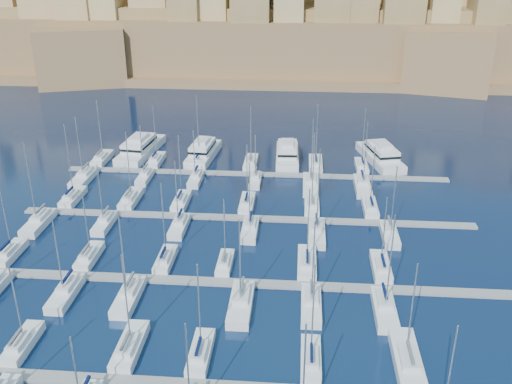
# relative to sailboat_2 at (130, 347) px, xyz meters

# --- Properties ---
(ground) EXTENTS (600.00, 600.00, 0.00)m
(ground) POSITION_rel_sailboat_2_xyz_m (10.75, 28.46, -0.75)
(ground) COLOR #020B31
(ground) RESTS_ON ground
(pontoon_mid_near) EXTENTS (84.00, 2.00, 0.40)m
(pontoon_mid_near) POSITION_rel_sailboat_2_xyz_m (10.75, 16.46, -0.55)
(pontoon_mid_near) COLOR slate
(pontoon_mid_near) RESTS_ON ground
(pontoon_mid_far) EXTENTS (84.00, 2.00, 0.40)m
(pontoon_mid_far) POSITION_rel_sailboat_2_xyz_m (10.75, 38.46, -0.55)
(pontoon_mid_far) COLOR slate
(pontoon_mid_far) RESTS_ON ground
(pontoon_far) EXTENTS (84.00, 2.00, 0.40)m
(pontoon_far) POSITION_rel_sailboat_2_xyz_m (10.75, 60.46, -0.55)
(pontoon_far) COLOR slate
(pontoon_far) RESTS_ON ground
(sailboat_1) EXTENTS (2.47, 8.23, 12.12)m
(sailboat_1) POSITION_rel_sailboat_2_xyz_m (-13.71, -0.53, -0.03)
(sailboat_1) COLOR silver
(sailboat_1) RESTS_ON ground
(sailboat_2) EXTENTS (2.80, 9.32, 13.99)m
(sailboat_2) POSITION_rel_sailboat_2_xyz_m (0.00, 0.00, 0.00)
(sailboat_2) COLOR silver
(sailboat_2) RESTS_ON ground
(sailboat_3) EXTENTS (2.51, 8.36, 13.41)m
(sailboat_3) POSITION_rel_sailboat_2_xyz_m (9.04, -0.47, -0.01)
(sailboat_3) COLOR silver
(sailboat_3) RESTS_ON ground
(sailboat_4) EXTENTS (2.45, 8.16, 14.04)m
(sailboat_4) POSITION_rel_sailboat_2_xyz_m (22.60, -0.57, -0.01)
(sailboat_4) COLOR silver
(sailboat_4) RESTS_ON ground
(sailboat_5) EXTENTS (3.12, 10.39, 14.06)m
(sailboat_5) POSITION_rel_sailboat_2_xyz_m (34.23, 0.53, 0.01)
(sailboat_5) COLOR silver
(sailboat_5) RESTS_ON ground
(sailboat_12) EXTENTS (2.49, 8.30, 13.58)m
(sailboat_12) POSITION_rel_sailboat_2_xyz_m (-26.09, 21.50, -0.01)
(sailboat_12) COLOR silver
(sailboat_12) RESTS_ON ground
(sailboat_13) EXTENTS (2.49, 8.30, 12.25)m
(sailboat_13) POSITION_rel_sailboat_2_xyz_m (-12.87, 21.50, -0.02)
(sailboat_13) COLOR silver
(sailboat_13) RESTS_ON ground
(sailboat_14) EXTENTS (2.44, 8.14, 14.09)m
(sailboat_14) POSITION_rel_sailboat_2_xyz_m (-0.37, 21.42, -0.00)
(sailboat_14) COLOR silver
(sailboat_14) RESTS_ON ground
(sailboat_15) EXTENTS (2.23, 7.43, 11.96)m
(sailboat_15) POSITION_rel_sailboat_2_xyz_m (9.25, 21.07, -0.03)
(sailboat_15) COLOR silver
(sailboat_15) RESTS_ON ground
(sailboat_16) EXTENTS (2.90, 9.68, 13.60)m
(sailboat_16) POSITION_rel_sailboat_2_xyz_m (22.15, 22.18, 0.00)
(sailboat_16) COLOR silver
(sailboat_16) RESTS_ON ground
(sailboat_17) EXTENTS (2.70, 9.01, 12.74)m
(sailboat_17) POSITION_rel_sailboat_2_xyz_m (33.68, 21.85, -0.01)
(sailboat_17) COLOR silver
(sailboat_17) RESTS_ON ground
(sailboat_19) EXTENTS (2.73, 9.10, 13.34)m
(sailboat_19) POSITION_rel_sailboat_2_xyz_m (-12.63, 11.02, -0.01)
(sailboat_19) COLOR silver
(sailboat_19) RESTS_ON ground
(sailboat_20) EXTENTS (2.82, 9.40, 14.90)m
(sailboat_20) POSITION_rel_sailboat_2_xyz_m (-3.30, 10.87, 0.01)
(sailboat_20) COLOR silver
(sailboat_20) RESTS_ON ground
(sailboat_21) EXTENTS (3.11, 10.37, 14.52)m
(sailboat_21) POSITION_rel_sailboat_2_xyz_m (12.92, 10.40, 0.02)
(sailboat_21) COLOR silver
(sailboat_21) RESTS_ON ground
(sailboat_22) EXTENTS (2.78, 9.27, 14.31)m
(sailboat_22) POSITION_rel_sailboat_2_xyz_m (22.72, 10.94, 0.00)
(sailboat_22) COLOR silver
(sailboat_22) RESTS_ON ground
(sailboat_23) EXTENTS (2.89, 9.65, 15.73)m
(sailboat_23) POSITION_rel_sailboat_2_xyz_m (32.82, 10.75, 0.02)
(sailboat_23) COLOR silver
(sailboat_23) RESTS_ON ground
(sailboat_24) EXTENTS (2.71, 9.04, 15.94)m
(sailboat_24) POSITION_rel_sailboat_2_xyz_m (-24.20, 43.87, 0.02)
(sailboat_24) COLOR silver
(sailboat_24) RESTS_ON ground
(sailboat_25) EXTENTS (2.82, 9.39, 14.61)m
(sailboat_25) POSITION_rel_sailboat_2_xyz_m (-12.49, 44.03, 0.01)
(sailboat_25) COLOR silver
(sailboat_25) RESTS_ON ground
(sailboat_26) EXTENTS (2.63, 8.78, 14.49)m
(sailboat_26) POSITION_rel_sailboat_2_xyz_m (-2.34, 43.74, 0.00)
(sailboat_26) COLOR silver
(sailboat_26) RESTS_ON ground
(sailboat_27) EXTENTS (2.64, 8.81, 12.87)m
(sailboat_27) POSITION_rel_sailboat_2_xyz_m (10.59, 43.75, -0.01)
(sailboat_27) COLOR silver
(sailboat_27) RESTS_ON ground
(sailboat_28) EXTENTS (2.77, 9.23, 15.47)m
(sailboat_28) POSITION_rel_sailboat_2_xyz_m (23.13, 43.96, 0.01)
(sailboat_28) COLOR silver
(sailboat_28) RESTS_ON ground
(sailboat_29) EXTENTS (2.62, 8.72, 13.26)m
(sailboat_29) POSITION_rel_sailboat_2_xyz_m (34.22, 43.71, -0.01)
(sailboat_29) COLOR silver
(sailboat_29) RESTS_ON ground
(sailboat_30) EXTENTS (2.97, 9.91, 16.54)m
(sailboat_30) POSITION_rel_sailboat_2_xyz_m (-26.23, 32.62, 0.03)
(sailboat_30) COLOR silver
(sailboat_30) RESTS_ON ground
(sailboat_31) EXTENTS (2.50, 8.33, 12.49)m
(sailboat_31) POSITION_rel_sailboat_2_xyz_m (-14.23, 33.40, -0.02)
(sailboat_31) COLOR silver
(sailboat_31) RESTS_ON ground
(sailboat_32) EXTENTS (2.58, 8.59, 13.64)m
(sailboat_32) POSITION_rel_sailboat_2_xyz_m (-0.57, 33.27, -0.01)
(sailboat_32) COLOR silver
(sailboat_32) RESTS_ON ground
(sailboat_33) EXTENTS (2.70, 9.02, 13.84)m
(sailboat_33) POSITION_rel_sailboat_2_xyz_m (12.15, 33.06, -0.00)
(sailboat_33) COLOR silver
(sailboat_33) RESTS_ON ground
(sailboat_34) EXTENTS (2.99, 9.95, 16.69)m
(sailboat_34) POSITION_rel_sailboat_2_xyz_m (23.80, 32.60, 0.03)
(sailboat_34) COLOR silver
(sailboat_34) RESTS_ON ground
(sailboat_35) EXTENTS (2.66, 8.86, 13.91)m
(sailboat_35) POSITION_rel_sailboat_2_xyz_m (36.48, 33.14, -0.00)
(sailboat_35) COLOR silver
(sailboat_35) RESTS_ON ground
(sailboat_36) EXTENTS (2.81, 9.36, 14.84)m
(sailboat_36) POSITION_rel_sailboat_2_xyz_m (-25.67, 66.02, 0.01)
(sailboat_36) COLOR silver
(sailboat_36) RESTS_ON ground
(sailboat_37) EXTENTS (2.71, 9.04, 13.73)m
(sailboat_37) POSITION_rel_sailboat_2_xyz_m (-12.73, 65.86, -0.00)
(sailboat_37) COLOR silver
(sailboat_37) RESTS_ON ground
(sailboat_38) EXTENTS (2.88, 9.59, 16.48)m
(sailboat_38) POSITION_rel_sailboat_2_xyz_m (-2.76, 66.13, 0.02)
(sailboat_38) COLOR silver
(sailboat_38) RESTS_ON ground
(sailboat_39) EXTENTS (2.81, 9.37, 14.18)m
(sailboat_39) POSITION_rel_sailboat_2_xyz_m (9.32, 66.02, 0.00)
(sailboat_39) COLOR silver
(sailboat_39) RESTS_ON ground
(sailboat_40) EXTENTS (3.01, 10.04, 14.83)m
(sailboat_40) POSITION_rel_sailboat_2_xyz_m (24.19, 66.35, 0.01)
(sailboat_40) COLOR silver
(sailboat_40) RESTS_ON ground
(sailboat_41) EXTENTS (2.62, 8.75, 14.55)m
(sailboat_41) POSITION_rel_sailboat_2_xyz_m (34.54, 65.72, 0.00)
(sailboat_41) COLOR silver
(sailboat_41) RESTS_ON ground
(sailboat_42) EXTENTS (3.17, 10.56, 14.61)m
(sailboat_42) POSITION_rel_sailboat_2_xyz_m (-25.70, 54.30, 0.02)
(sailboat_42) COLOR silver
(sailboat_42) RESTS_ON ground
(sailboat_43) EXTENTS (2.37, 7.89, 12.78)m
(sailboat_43) POSITION_rel_sailboat_2_xyz_m (-12.72, 55.61, -0.02)
(sailboat_43) COLOR silver
(sailboat_43) RESTS_ON ground
(sailboat_44) EXTENTS (2.44, 8.14, 11.92)m
(sailboat_44) POSITION_rel_sailboat_2_xyz_m (-1.54, 55.49, -0.03)
(sailboat_44) COLOR silver
(sailboat_44) RESTS_ON ground
(sailboat_45) EXTENTS (2.31, 7.69, 11.23)m
(sailboat_45) POSITION_rel_sailboat_2_xyz_m (11.27, 55.71, -0.04)
(sailboat_45) COLOR silver
(sailboat_45) RESTS_ON ground
(sailboat_46) EXTENTS (3.19, 10.63, 15.54)m
(sailboat_46) POSITION_rel_sailboat_2_xyz_m (22.99, 54.27, 0.03)
(sailboat_46) COLOR silver
(sailboat_46) RESTS_ON ground
(sailboat_47) EXTENTS (3.12, 10.40, 14.94)m
(sailboat_47) POSITION_rel_sailboat_2_xyz_m (33.72, 54.38, 0.02)
(sailboat_47) COLOR silver
(sailboat_47) RESTS_ON ground
(motor_yacht_a) EXTENTS (7.92, 20.46, 5.25)m
(motor_yacht_a) POSITION_rel_sailboat_2_xyz_m (-17.97, 71.55, 0.98)
(motor_yacht_a) COLOR silver
(motor_yacht_a) RESTS_ON ground
(motor_yacht_b) EXTENTS (6.55, 17.33, 5.25)m
(motor_yacht_b) POSITION_rel_sailboat_2_xyz_m (-2.37, 70.10, 0.98)
(motor_yacht_b) COLOR silver
(motor_yacht_b) RESTS_ON ground
(motor_yacht_c) EXTENTS (5.58, 17.08, 5.25)m
(motor_yacht_c) POSITION_rel_sailboat_2_xyz_m (17.61, 70.10, 0.98)
(motor_yacht_c) COLOR silver
(motor_yacht_c) RESTS_ON ground
(motor_yacht_d) EXTENTS (9.97, 19.61, 5.25)m
(motor_yacht_d) POSITION_rel_sailboat_2_xyz_m (39.38, 71.00, 0.98)
(motor_yacht_d) COLOR silver
(motor_yacht_d) RESTS_ON ground
(fortified_city) EXTENTS (460.00, 108.95, 59.52)m
(fortified_city) POSITION_rel_sailboat_2_xyz_m (10.57, 183.72, 14.00)
(fortified_city) COLOR brown
(fortified_city) RESTS_ON ground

